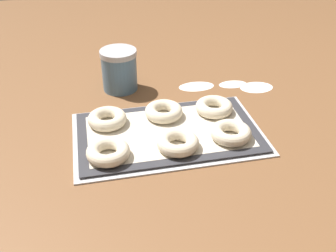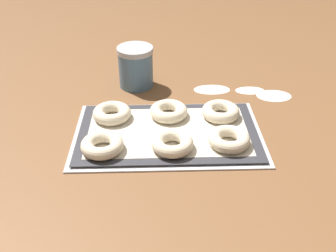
# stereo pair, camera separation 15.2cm
# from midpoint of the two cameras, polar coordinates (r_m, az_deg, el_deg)

# --- Properties ---
(ground_plane) EXTENTS (2.80, 2.80, 0.00)m
(ground_plane) POSITION_cam_midpoint_polar(r_m,az_deg,el_deg) (1.00, -3.05, -1.79)
(ground_plane) COLOR brown
(baking_tray) EXTENTS (0.48, 0.30, 0.01)m
(baking_tray) POSITION_cam_midpoint_polar(r_m,az_deg,el_deg) (1.01, -4.28, -1.29)
(baking_tray) COLOR silver
(baking_tray) RESTS_ON ground_plane
(baking_mat) EXTENTS (0.46, 0.27, 0.00)m
(baking_mat) POSITION_cam_midpoint_polar(r_m,az_deg,el_deg) (1.01, -4.30, -1.04)
(baking_mat) COLOR #333338
(baking_mat) RESTS_ON baking_tray
(bagel_front_left) EXTENTS (0.10, 0.10, 0.03)m
(bagel_front_left) POSITION_cam_midpoint_polar(r_m,az_deg,el_deg) (0.93, -13.34, -3.92)
(bagel_front_left) COLOR beige
(bagel_front_left) RESTS_ON baking_mat
(bagel_front_center) EXTENTS (0.10, 0.10, 0.03)m
(bagel_front_center) POSITION_cam_midpoint_polar(r_m,az_deg,el_deg) (0.94, -3.17, -2.65)
(bagel_front_center) COLOR beige
(bagel_front_center) RESTS_ON baking_mat
(bagel_front_right) EXTENTS (0.10, 0.10, 0.03)m
(bagel_front_right) POSITION_cam_midpoint_polar(r_m,az_deg,el_deg) (0.97, 4.77, -1.20)
(bagel_front_right) COLOR beige
(bagel_front_right) RESTS_ON baking_mat
(bagel_back_left) EXTENTS (0.10, 0.10, 0.03)m
(bagel_back_left) POSITION_cam_midpoint_polar(r_m,az_deg,el_deg) (1.05, -12.93, 0.83)
(bagel_back_left) COLOR beige
(bagel_back_left) RESTS_ON baking_mat
(bagel_back_center) EXTENTS (0.10, 0.10, 0.03)m
(bagel_back_center) POSITION_cam_midpoint_polar(r_m,az_deg,el_deg) (1.06, -4.71, 1.93)
(bagel_back_center) COLOR beige
(bagel_back_center) RESTS_ON baking_mat
(bagel_back_right) EXTENTS (0.10, 0.10, 0.03)m
(bagel_back_right) POSITION_cam_midpoint_polar(r_m,az_deg,el_deg) (1.08, 2.75, 2.59)
(bagel_back_right) COLOR beige
(bagel_back_right) RESTS_ON baking_mat
(flour_canister) EXTENTS (0.11, 0.11, 0.13)m
(flour_canister) POSITION_cam_midpoint_polar(r_m,az_deg,el_deg) (1.22, -10.67, 7.88)
(flour_canister) COLOR slate
(flour_canister) RESTS_ON ground_plane
(flour_patch_near) EXTENTS (0.11, 0.07, 0.00)m
(flour_patch_near) POSITION_cam_midpoint_polar(r_m,az_deg,el_deg) (1.25, 9.38, 5.46)
(flour_patch_near) COLOR white
(flour_patch_near) RESTS_ON ground_plane
(flour_patch_far) EXTENTS (0.09, 0.05, 0.00)m
(flour_patch_far) POSITION_cam_midpoint_polar(r_m,az_deg,el_deg) (1.26, 6.02, 5.95)
(flour_patch_far) COLOR white
(flour_patch_far) RESTS_ON ground_plane
(flour_patch_side) EXTENTS (0.11, 0.06, 0.00)m
(flour_patch_side) POSITION_cam_midpoint_polar(r_m,az_deg,el_deg) (1.24, 0.67, 5.67)
(flour_patch_side) COLOR white
(flour_patch_side) RESTS_ON ground_plane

